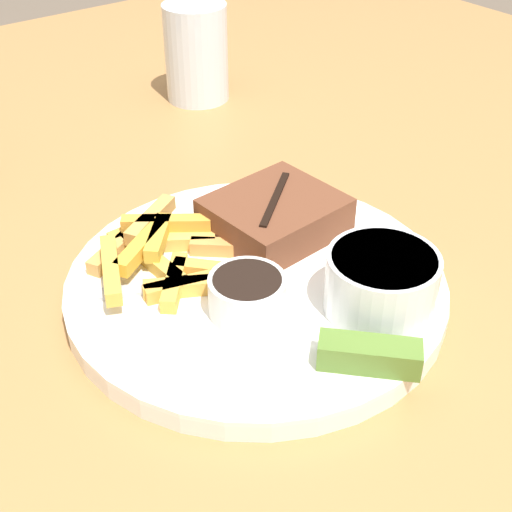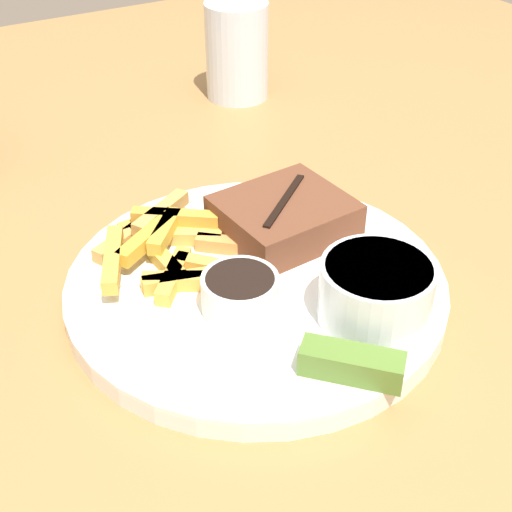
{
  "view_description": "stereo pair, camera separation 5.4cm",
  "coord_description": "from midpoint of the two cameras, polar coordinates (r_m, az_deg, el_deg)",
  "views": [
    {
      "loc": [
        -0.27,
        -0.35,
        1.12
      ],
      "look_at": [
        0.0,
        0.0,
        0.8
      ],
      "focal_mm": 50.0,
      "sensor_mm": 36.0,
      "label": 1
    },
    {
      "loc": [
        -0.22,
        -0.38,
        1.12
      ],
      "look_at": [
        0.0,
        0.0,
        0.8
      ],
      "focal_mm": 50.0,
      "sensor_mm": 36.0,
      "label": 2
    }
  ],
  "objects": [
    {
      "name": "fork_utensil",
      "position": [
        0.55,
        -5.28,
        -2.03
      ],
      "size": [
        0.13,
        0.07,
        0.0
      ],
      "rotation": [
        0.0,
        0.0,
        5.84
      ],
      "color": "#B7B7BC",
      "rests_on": "dinner_plate"
    },
    {
      "name": "drinking_glass",
      "position": [
        0.89,
        0.28,
        16.05
      ],
      "size": [
        0.08,
        0.08,
        0.11
      ],
      "color": "silver",
      "rests_on": "dining_table"
    },
    {
      "name": "dining_table",
      "position": [
        0.6,
        2.59,
        -7.46
      ],
      "size": [
        1.54,
        1.54,
        0.76
      ],
      "color": "#A87542",
      "rests_on": "ground_plane"
    },
    {
      "name": "steak_portion",
      "position": [
        0.6,
        4.86,
        3.02
      ],
      "size": [
        0.11,
        0.1,
        0.03
      ],
      "color": "brown",
      "rests_on": "dinner_plate"
    },
    {
      "name": "dipping_sauce_cup",
      "position": [
        0.51,
        1.76,
        -3.08
      ],
      "size": [
        0.06,
        0.06,
        0.03
      ],
      "color": "silver",
      "rests_on": "dinner_plate"
    },
    {
      "name": "coleslaw_cup",
      "position": [
        0.51,
        12.62,
        -2.73
      ],
      "size": [
        0.08,
        0.08,
        0.05
      ],
      "color": "white",
      "rests_on": "dinner_plate"
    },
    {
      "name": "fries_pile",
      "position": [
        0.57,
        -4.38,
        0.6
      ],
      "size": [
        0.14,
        0.12,
        0.02
      ],
      "color": "gold",
      "rests_on": "dinner_plate"
    },
    {
      "name": "dinner_plate",
      "position": [
        0.56,
        2.77,
        -2.5
      ],
      "size": [
        0.3,
        0.3,
        0.02
      ],
      "color": "white",
      "rests_on": "dining_table"
    },
    {
      "name": "pickle_spear",
      "position": [
        0.47,
        10.58,
        -8.78
      ],
      "size": [
        0.06,
        0.06,
        0.02
      ],
      "color": "#567A2D",
      "rests_on": "dinner_plate"
    }
  ]
}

